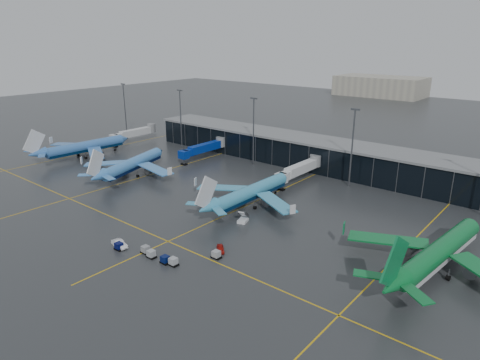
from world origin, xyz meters
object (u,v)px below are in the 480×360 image
Objects in this scene: airliner_klm_west at (85,140)px; service_van_red at (220,249)px; airliner_arkefly at (133,157)px; service_van_white at (120,244)px; mobile_airstair at (243,219)px; airliner_aer_lingus at (442,240)px; baggage_carts at (161,254)px; airliner_klm_near at (252,184)px.

airliner_klm_west reaches higher than service_van_red.
airliner_arkefly is 8.59× the size of service_van_white.
mobile_airstair is 0.75× the size of service_van_white.
airliner_aer_lingus is at bearing 1.39° from airliner_klm_west.
baggage_carts is 4.43× the size of service_van_white.
airliner_arkefly is 10.80× the size of service_van_red.
airliner_aer_lingus is (102.98, -0.31, 0.45)m from airliner_arkefly.
airliner_arkefly reaches higher than baggage_carts.
baggage_carts is at bearing -19.50° from airliner_klm_west.
airliner_arkefly reaches higher than service_van_red.
mobile_airstair is at bearing 86.37° from baggage_carts.
airliner_arkefly is at bearing -1.72° from airliner_klm_west.
service_van_white is at bearing -100.39° from airliner_klm_near.
airliner_arkefly is 64.16m from baggage_carts.
airliner_klm_near is 13.82m from mobile_airstair.
airliner_klm_west is at bearing 157.88° from baggage_carts.
airliner_aer_lingus is 47.86m from mobile_airstair.
baggage_carts is (89.14, -36.24, -6.08)m from airliner_klm_west.
airliner_aer_lingus is (52.87, -4.30, 0.64)m from airliner_klm_near.
airliner_klm_near is at bearing -13.87° from airliner_arkefly.
airliner_klm_west is at bearing 117.95° from service_van_red.
service_van_white is at bearing -165.77° from baggage_carts.
mobile_airstair is (56.03, -7.15, -5.81)m from airliner_arkefly.
airliner_klm_west is 0.97× the size of airliner_aer_lingus.
mobile_airstair is 17.22m from service_van_red.
service_van_red is at bearing -38.72° from airliner_arkefly.
airliner_aer_lingus is at bearing 34.39° from baggage_carts.
airliner_klm_west is 87.26m from service_van_white.
baggage_carts is (-48.63, -33.29, -6.27)m from airliner_aer_lingus.
mobile_airstair is at bearing -17.79° from service_van_white.
airliner_arkefly is 102.98m from airliner_aer_lingus.
baggage_carts is 26.50m from mobile_airstair.
airliner_klm_near is at bearing -3.79° from service_van_white.
airliner_arkefly reaches higher than service_van_white.
airliner_arkefly is at bearing -173.88° from airliner_aer_lingus.
mobile_airstair is at bearing -25.70° from airliner_arkefly.
airliner_arkefly is at bearing 148.27° from baggage_carts.
airliner_klm_near reaches higher than baggage_carts.
baggage_carts is (4.24, -37.60, -5.63)m from airliner_klm_near.
service_van_red is (8.16, 10.49, -0.08)m from baggage_carts.
service_van_white is (-19.54, -13.38, 0.15)m from service_van_red.
service_van_white is at bearing 167.17° from service_van_red.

